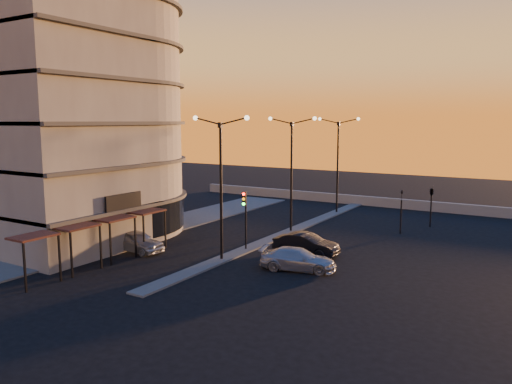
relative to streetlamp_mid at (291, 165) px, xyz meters
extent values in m
plane|color=black|center=(0.00, -10.00, -5.59)|extent=(120.00, 120.00, 0.00)
cube|color=#4B4B48|center=(-10.50, -6.00, -5.53)|extent=(5.00, 40.00, 0.12)
cube|color=#4B4B48|center=(0.00, 0.00, -5.53)|extent=(1.20, 36.00, 0.12)
cube|color=gray|center=(2.00, 16.00, -5.09)|extent=(44.00, 0.50, 1.00)
cylinder|color=slate|center=(-14.00, -8.00, 6.91)|extent=(14.00, 14.00, 25.00)
cube|color=slate|center=(-14.00, -13.00, 6.91)|extent=(14.00, 10.00, 25.00)
cylinder|color=black|center=(-14.00, -8.00, -3.99)|extent=(14.16, 14.16, 2.40)
cube|color=black|center=(-6.80, -12.00, -1.99)|extent=(0.15, 3.20, 1.20)
cylinder|color=black|center=(0.00, -10.00, -1.09)|extent=(0.18, 0.18, 9.00)
cube|color=black|center=(0.00, -10.00, 3.31)|extent=(0.25, 0.25, 0.35)
sphere|color=#FFE5B2|center=(-2.00, -10.00, 3.76)|extent=(0.32, 0.32, 0.32)
sphere|color=#FFE5B2|center=(2.00, -10.00, 3.76)|extent=(0.32, 0.32, 0.32)
cylinder|color=black|center=(0.00, 0.00, -1.09)|extent=(0.18, 0.18, 9.00)
cube|color=black|center=(0.00, 0.00, 3.31)|extent=(0.25, 0.25, 0.35)
sphere|color=#FFE5B2|center=(-2.00, 0.00, 3.76)|extent=(0.32, 0.32, 0.32)
sphere|color=#FFE5B2|center=(2.00, 0.00, 3.76)|extent=(0.32, 0.32, 0.32)
cylinder|color=black|center=(0.00, 10.00, -1.09)|extent=(0.18, 0.18, 9.00)
cube|color=black|center=(0.00, 10.00, 3.31)|extent=(0.25, 0.25, 0.35)
sphere|color=#FFE5B2|center=(-2.00, 10.00, 3.76)|extent=(0.32, 0.32, 0.32)
sphere|color=#FFE5B2|center=(2.00, 10.00, 3.76)|extent=(0.32, 0.32, 0.32)
cylinder|color=black|center=(0.00, -7.00, -3.99)|extent=(0.12, 0.12, 3.20)
cube|color=black|center=(0.00, -7.18, -1.84)|extent=(0.28, 0.16, 1.00)
sphere|color=#FF0C05|center=(0.00, -7.28, -1.49)|extent=(0.20, 0.20, 0.20)
sphere|color=orange|center=(0.00, -7.28, -1.84)|extent=(0.20, 0.20, 0.20)
sphere|color=#0CFF26|center=(0.00, -7.28, -2.19)|extent=(0.20, 0.20, 0.20)
cylinder|color=black|center=(8.00, 4.00, -4.19)|extent=(0.12, 0.12, 2.80)
imported|color=black|center=(8.00, 4.00, -2.39)|extent=(0.13, 0.16, 0.80)
cylinder|color=black|center=(9.50, 8.00, -4.19)|extent=(0.12, 0.12, 2.80)
imported|color=black|center=(9.50, 8.00, -2.39)|extent=(0.42, 1.99, 0.80)
imported|color=#B2B6BA|center=(-6.50, -11.23, -4.84)|extent=(4.56, 2.11, 1.51)
imported|color=black|center=(4.16, -5.80, -4.85)|extent=(4.55, 1.74, 1.48)
imported|color=#A6A7AE|center=(5.28, -9.31, -4.91)|extent=(5.03, 3.04, 1.36)
camera|label=1|loc=(18.57, -36.26, 3.58)|focal=35.00mm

